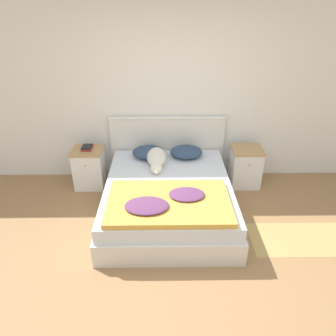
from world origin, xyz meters
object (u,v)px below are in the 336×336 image
bed (168,198)px  pillow_right (186,152)px  nightstand_right (245,166)px  nightstand_left (89,167)px  dog (157,158)px  book_stack (87,147)px  pillow_left (149,152)px

bed → pillow_right: size_ratio=4.19×
pillow_right → nightstand_right: bearing=-0.3°
nightstand_left → dog: size_ratio=0.87×
bed → book_stack: size_ratio=8.67×
bed → pillow_left: pillow_left is taller
nightstand_left → pillow_right: (1.41, 0.00, 0.24)m
bed → book_stack: bearing=147.0°
bed → nightstand_right: (1.14, 0.72, 0.07)m
nightstand_left → bed: bearing=-32.2°
nightstand_left → dog: (0.99, -0.24, 0.26)m
nightstand_left → nightstand_right: (2.29, 0.00, 0.00)m
nightstand_right → dog: bearing=-169.3°
nightstand_right → book_stack: book_stack is taller
dog → book_stack: dog is taller
dog → pillow_left: bearing=115.4°
bed → pillow_right: 0.83m
bed → pillow_left: 0.83m
nightstand_left → book_stack: size_ratio=2.61×
nightstand_right → pillow_right: (-0.87, 0.00, 0.24)m
nightstand_right → book_stack: 2.31m
bed → pillow_left: size_ratio=4.19×
dog → pillow_right: bearing=30.7°
nightstand_left → dog: bearing=-13.9°
bed → dog: bearing=107.6°
book_stack → pillow_right: bearing=-0.8°
book_stack → nightstand_right: bearing=-0.6°
pillow_left → book_stack: 0.88m
nightstand_left → nightstand_right: same height
nightstand_left → book_stack: book_stack is taller
pillow_left → bed: bearing=-69.6°
pillow_left → dog: (0.12, -0.25, 0.02)m
pillow_left → dog: bearing=-64.6°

